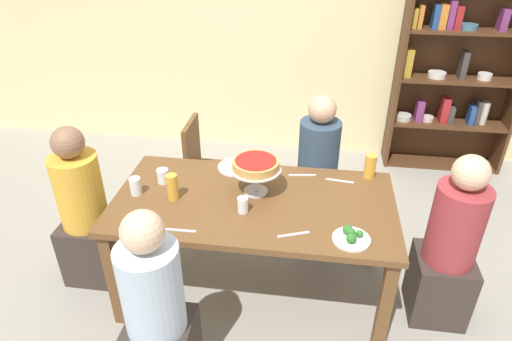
# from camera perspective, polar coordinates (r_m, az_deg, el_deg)

# --- Properties ---
(ground_plane) EXTENTS (12.00, 12.00, 0.00)m
(ground_plane) POSITION_cam_1_polar(r_m,az_deg,el_deg) (3.19, -0.26, -14.78)
(ground_plane) COLOR gray
(rear_partition) EXTENTS (8.00, 0.12, 2.80)m
(rear_partition) POSITION_cam_1_polar(r_m,az_deg,el_deg) (4.51, 4.02, 19.50)
(rear_partition) COLOR beige
(rear_partition) RESTS_ON ground_plane
(dining_table) EXTENTS (1.70, 0.88, 0.74)m
(dining_table) POSITION_cam_1_polar(r_m,az_deg,el_deg) (2.77, -0.29, -5.31)
(dining_table) COLOR brown
(dining_table) RESTS_ON ground_plane
(bookshelf) EXTENTS (1.17, 0.30, 2.21)m
(bookshelf) POSITION_cam_1_polar(r_m,az_deg,el_deg) (4.55, 24.65, 13.72)
(bookshelf) COLOR #4C2D19
(bookshelf) RESTS_ON ground_plane
(diner_far_right) EXTENTS (0.34, 0.34, 1.15)m
(diner_far_right) POSITION_cam_1_polar(r_m,az_deg,el_deg) (3.44, 7.73, -0.85)
(diner_far_right) COLOR #382D28
(diner_far_right) RESTS_ON ground_plane
(diner_head_west) EXTENTS (0.34, 0.34, 1.15)m
(diner_head_west) POSITION_cam_1_polar(r_m,az_deg,el_deg) (3.20, -20.86, -5.59)
(diner_head_west) COLOR #382D28
(diner_head_west) RESTS_ON ground_plane
(diner_near_left) EXTENTS (0.34, 0.34, 1.15)m
(diner_near_left) POSITION_cam_1_polar(r_m,az_deg,el_deg) (2.42, -12.52, -18.02)
(diner_near_left) COLOR #382D28
(diner_near_left) RESTS_ON ground_plane
(diner_head_east) EXTENTS (0.34, 0.34, 1.15)m
(diner_head_east) POSITION_cam_1_polar(r_m,az_deg,el_deg) (2.95, 23.25, -9.60)
(diner_head_east) COLOR #382D28
(diner_head_east) RESTS_ON ground_plane
(chair_far_left) EXTENTS (0.40, 0.40, 0.87)m
(chair_far_left) POSITION_cam_1_polar(r_m,az_deg,el_deg) (3.57, -6.28, 0.41)
(chair_far_left) COLOR brown
(chair_far_left) RESTS_ON ground_plane
(deep_dish_pizza_stand) EXTENTS (0.31, 0.31, 0.23)m
(deep_dish_pizza_stand) POSITION_cam_1_polar(r_m,az_deg,el_deg) (2.69, -0.02, 0.51)
(deep_dish_pizza_stand) COLOR silver
(deep_dish_pizza_stand) RESTS_ON dining_table
(salad_plate_near_diner) EXTENTS (0.20, 0.20, 0.07)m
(salad_plate_near_diner) POSITION_cam_1_polar(r_m,az_deg,el_deg) (2.46, 12.03, -8.24)
(salad_plate_near_diner) COLOR white
(salad_plate_near_diner) RESTS_ON dining_table
(salad_plate_far_diner) EXTENTS (0.25, 0.25, 0.06)m
(salad_plate_far_diner) POSITION_cam_1_polar(r_m,az_deg,el_deg) (3.03, -2.51, 0.58)
(salad_plate_far_diner) COLOR white
(salad_plate_far_diner) RESTS_ON dining_table
(beer_glass_amber_tall) EXTENTS (0.07, 0.07, 0.16)m
(beer_glass_amber_tall) POSITION_cam_1_polar(r_m,az_deg,el_deg) (2.99, 14.33, 0.54)
(beer_glass_amber_tall) COLOR gold
(beer_glass_amber_tall) RESTS_ON dining_table
(beer_glass_amber_short) EXTENTS (0.07, 0.07, 0.17)m
(beer_glass_amber_short) POSITION_cam_1_polar(r_m,az_deg,el_deg) (2.73, -10.59, -2.08)
(beer_glass_amber_short) COLOR gold
(beer_glass_amber_short) RESTS_ON dining_table
(water_glass_clear_near) EXTENTS (0.07, 0.07, 0.09)m
(water_glass_clear_near) POSITION_cam_1_polar(r_m,az_deg,el_deg) (2.92, -11.77, -0.69)
(water_glass_clear_near) COLOR white
(water_glass_clear_near) RESTS_ON dining_table
(water_glass_clear_far) EXTENTS (0.06, 0.06, 0.09)m
(water_glass_clear_far) POSITION_cam_1_polar(r_m,az_deg,el_deg) (2.59, -1.68, -4.39)
(water_glass_clear_far) COLOR white
(water_glass_clear_far) RESTS_ON dining_table
(water_glass_clear_spare) EXTENTS (0.07, 0.07, 0.11)m
(water_glass_clear_spare) POSITION_cam_1_polar(r_m,az_deg,el_deg) (2.84, -15.08, -1.94)
(water_glass_clear_spare) COLOR white
(water_glass_clear_spare) RESTS_ON dining_table
(cutlery_fork_near) EXTENTS (0.18, 0.04, 0.00)m
(cutlery_fork_near) POSITION_cam_1_polar(r_m,az_deg,el_deg) (2.97, 5.92, -0.58)
(cutlery_fork_near) COLOR silver
(cutlery_fork_near) RESTS_ON dining_table
(cutlery_knife_near) EXTENTS (0.18, 0.02, 0.00)m
(cutlery_knife_near) POSITION_cam_1_polar(r_m,az_deg,el_deg) (2.57, -14.34, -7.04)
(cutlery_knife_near) COLOR silver
(cutlery_knife_near) RESTS_ON dining_table
(cutlery_fork_far) EXTENTS (0.18, 0.04, 0.00)m
(cutlery_fork_far) POSITION_cam_1_polar(r_m,az_deg,el_deg) (2.94, 10.60, -1.29)
(cutlery_fork_far) COLOR silver
(cutlery_fork_far) RESTS_ON dining_table
(cutlery_knife_far) EXTENTS (0.17, 0.08, 0.00)m
(cutlery_knife_far) POSITION_cam_1_polar(r_m,az_deg,el_deg) (2.46, 4.80, -8.11)
(cutlery_knife_far) COLOR silver
(cutlery_knife_far) RESTS_ON dining_table
(cutlery_spare_fork) EXTENTS (0.18, 0.02, 0.00)m
(cutlery_spare_fork) POSITION_cam_1_polar(r_m,az_deg,el_deg) (2.51, -9.65, -7.52)
(cutlery_spare_fork) COLOR silver
(cutlery_spare_fork) RESTS_ON dining_table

